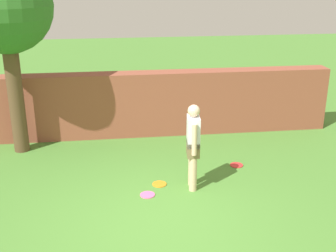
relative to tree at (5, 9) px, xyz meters
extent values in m
plane|color=#4C8433|center=(2.74, -3.41, -3.10)|extent=(40.00, 40.00, 0.00)
cube|color=brown|center=(1.24, 0.67, -2.32)|extent=(12.28, 0.50, 1.55)
cylinder|color=brown|center=(0.00, 0.00, -1.78)|extent=(0.33, 0.33, 2.63)
sphere|color=#337028|center=(0.00, 0.00, 0.07)|extent=(1.95, 1.95, 1.95)
cylinder|color=beige|center=(3.47, -2.36, -2.67)|extent=(0.14, 0.14, 0.85)
cylinder|color=beige|center=(3.49, -2.14, -2.67)|extent=(0.14, 0.14, 0.85)
cube|color=olive|center=(3.48, -2.25, -2.30)|extent=(0.26, 0.38, 0.28)
cube|color=silver|center=(3.48, -2.25, -1.97)|extent=(0.26, 0.38, 0.55)
sphere|color=beige|center=(3.48, -2.25, -1.59)|extent=(0.22, 0.22, 0.22)
cylinder|color=beige|center=(3.46, -2.47, -2.05)|extent=(0.09, 0.09, 0.58)
cylinder|color=beige|center=(3.50, -2.03, -2.05)|extent=(0.09, 0.09, 0.58)
cylinder|color=orange|center=(2.88, -2.06, -3.09)|extent=(0.27, 0.27, 0.02)
cylinder|color=pink|center=(2.62, -2.45, -3.09)|extent=(0.27, 0.27, 0.02)
cylinder|color=red|center=(4.58, -1.43, -3.09)|extent=(0.27, 0.27, 0.02)
camera|label=1|loc=(2.07, -9.43, 0.78)|focal=46.64mm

